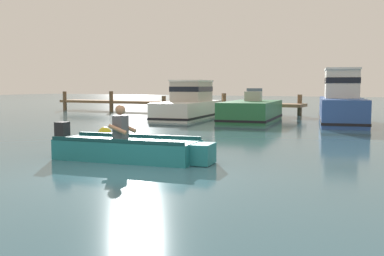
# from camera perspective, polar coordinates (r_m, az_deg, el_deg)

# --- Properties ---
(ground_plane) EXTENTS (120.00, 120.00, 0.00)m
(ground_plane) POSITION_cam_1_polar(r_m,az_deg,el_deg) (8.17, -7.58, -6.02)
(ground_plane) COLOR #386070
(wooden_dock) EXTENTS (15.90, 1.64, 1.25)m
(wooden_dock) POSITION_cam_1_polar(r_m,az_deg,el_deg) (26.87, -2.86, 3.18)
(wooden_dock) COLOR brown
(wooden_dock) RESTS_ON ground
(rowboat_with_person) EXTENTS (3.73, 1.50, 1.19)m
(rowboat_with_person) POSITION_cam_1_polar(r_m,az_deg,el_deg) (9.88, -7.82, -2.58)
(rowboat_with_person) COLOR #1E727A
(rowboat_with_person) RESTS_ON ground
(moored_boat_white) EXTENTS (2.61, 5.61, 1.87)m
(moored_boat_white) POSITION_cam_1_polar(r_m,az_deg,el_deg) (22.17, -0.32, 3.02)
(moored_boat_white) COLOR white
(moored_boat_white) RESTS_ON ground
(moored_boat_green) EXTENTS (2.77, 4.99, 1.48)m
(moored_boat_green) POSITION_cam_1_polar(r_m,az_deg,el_deg) (20.61, 7.50, 2.06)
(moored_boat_green) COLOR #287042
(moored_boat_green) RESTS_ON ground
(moored_boat_blue) EXTENTS (2.95, 6.10, 2.34)m
(moored_boat_blue) POSITION_cam_1_polar(r_m,az_deg,el_deg) (20.29, 18.29, 3.03)
(moored_boat_blue) COLOR #2D519E
(moored_boat_blue) RESTS_ON ground
(mooring_buoy) EXTENTS (0.40, 0.40, 0.40)m
(mooring_buoy) POSITION_cam_1_polar(r_m,az_deg,el_deg) (13.50, -10.92, -0.70)
(mooring_buoy) COLOR yellow
(mooring_buoy) RESTS_ON ground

